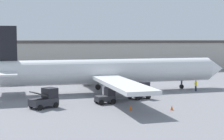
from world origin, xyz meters
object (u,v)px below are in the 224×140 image
ground_crew_worker (196,85)px  belt_loader_truck (45,99)px  safety_cone_near (131,108)px  safety_cone_far (172,108)px  airplane (106,72)px  baggage_tug (140,91)px  pushback_tug (106,97)px

ground_crew_worker → belt_loader_truck: size_ratio=0.47×
safety_cone_near → safety_cone_far: bearing=-15.0°
airplane → baggage_tug: 8.13m
baggage_tug → pushback_tug: baggage_tug is taller
baggage_tug → belt_loader_truck: bearing=172.3°
safety_cone_far → baggage_tug: bearing=95.6°
safety_cone_near → safety_cone_far: (4.68, -1.25, 0.00)m
baggage_tug → safety_cone_far: bearing=-104.9°
airplane → ground_crew_worker: 14.49m
baggage_tug → pushback_tug: (-5.52, -2.37, -0.16)m
safety_cone_near → safety_cone_far: size_ratio=1.00×
airplane → safety_cone_far: bearing=-76.5°
ground_crew_worker → pushback_tug: bearing=-53.1°
airplane → pushback_tug: airplane is taller
airplane → pushback_tug: 10.17m
belt_loader_truck → pushback_tug: size_ratio=1.42×
baggage_tug → pushback_tug: bearing=-177.3°
belt_loader_truck → safety_cone_near: belt_loader_truck is taller
pushback_tug → airplane: bearing=65.1°
safety_cone_near → belt_loader_truck: bearing=156.2°
ground_crew_worker → belt_loader_truck: 25.26m
safety_cone_near → ground_crew_worker: bearing=37.4°
safety_cone_near → pushback_tug: bearing=109.0°
airplane → safety_cone_near: 14.77m
ground_crew_worker → baggage_tug: 11.63m
belt_loader_truck → pushback_tug: bearing=-24.7°
airplane → belt_loader_truck: bearing=-135.4°
baggage_tug → safety_cone_near: 8.23m
airplane → pushback_tug: bearing=-104.8°
ground_crew_worker → pushback_tug: (-16.42, -6.43, -0.04)m
safety_cone_far → ground_crew_worker: bearing=51.3°
ground_crew_worker → baggage_tug: baggage_tug is taller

